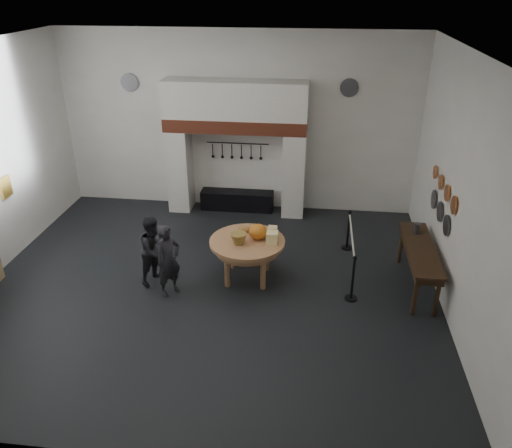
# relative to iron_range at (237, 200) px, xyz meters

# --- Properties ---
(floor) EXTENTS (9.00, 8.00, 0.02)m
(floor) POSITION_rel_iron_range_xyz_m (0.00, -3.72, -0.25)
(floor) COLOR black
(floor) RESTS_ON ground
(ceiling) EXTENTS (9.00, 8.00, 0.02)m
(ceiling) POSITION_rel_iron_range_xyz_m (0.00, -3.72, 4.25)
(ceiling) COLOR silver
(ceiling) RESTS_ON wall_back
(wall_back) EXTENTS (9.00, 0.02, 4.50)m
(wall_back) POSITION_rel_iron_range_xyz_m (0.00, 0.28, 2.00)
(wall_back) COLOR white
(wall_back) RESTS_ON floor
(wall_front) EXTENTS (9.00, 0.02, 4.50)m
(wall_front) POSITION_rel_iron_range_xyz_m (0.00, -7.72, 2.00)
(wall_front) COLOR white
(wall_front) RESTS_ON floor
(wall_right) EXTENTS (0.02, 8.00, 4.50)m
(wall_right) POSITION_rel_iron_range_xyz_m (4.50, -3.72, 2.00)
(wall_right) COLOR white
(wall_right) RESTS_ON floor
(chimney_pier_left) EXTENTS (0.55, 0.70, 2.15)m
(chimney_pier_left) POSITION_rel_iron_range_xyz_m (-1.48, -0.07, 0.82)
(chimney_pier_left) COLOR silver
(chimney_pier_left) RESTS_ON floor
(chimney_pier_right) EXTENTS (0.55, 0.70, 2.15)m
(chimney_pier_right) POSITION_rel_iron_range_xyz_m (1.48, -0.07, 0.82)
(chimney_pier_right) COLOR silver
(chimney_pier_right) RESTS_ON floor
(hearth_brick_band) EXTENTS (3.50, 0.72, 0.32)m
(hearth_brick_band) POSITION_rel_iron_range_xyz_m (0.00, -0.07, 2.06)
(hearth_brick_band) COLOR #9E442B
(hearth_brick_band) RESTS_ON chimney_pier_left
(chimney_hood) EXTENTS (3.50, 0.70, 0.90)m
(chimney_hood) POSITION_rel_iron_range_xyz_m (0.00, -0.07, 2.67)
(chimney_hood) COLOR silver
(chimney_hood) RESTS_ON hearth_brick_band
(iron_range) EXTENTS (1.90, 0.45, 0.50)m
(iron_range) POSITION_rel_iron_range_xyz_m (0.00, 0.00, 0.00)
(iron_range) COLOR black
(iron_range) RESTS_ON floor
(utensil_rail) EXTENTS (1.60, 0.02, 0.02)m
(utensil_rail) POSITION_rel_iron_range_xyz_m (0.00, 0.20, 1.50)
(utensil_rail) COLOR black
(utensil_rail) RESTS_ON wall_back
(wall_plaque) EXTENTS (0.05, 0.34, 0.44)m
(wall_plaque) POSITION_rel_iron_range_xyz_m (-4.45, -2.92, 1.35)
(wall_plaque) COLOR gold
(wall_plaque) RESTS_ON wall_left
(work_table) EXTENTS (1.84, 1.84, 0.07)m
(work_table) POSITION_rel_iron_range_xyz_m (0.73, -3.30, 0.59)
(work_table) COLOR tan
(work_table) RESTS_ON floor
(pumpkin) EXTENTS (0.36, 0.36, 0.31)m
(pumpkin) POSITION_rel_iron_range_xyz_m (0.93, -3.20, 0.78)
(pumpkin) COLOR orange
(pumpkin) RESTS_ON work_table
(cheese_block_big) EXTENTS (0.22, 0.22, 0.24)m
(cheese_block_big) POSITION_rel_iron_range_xyz_m (1.23, -3.35, 0.74)
(cheese_block_big) COLOR #FEED98
(cheese_block_big) RESTS_ON work_table
(cheese_block_small) EXTENTS (0.18, 0.18, 0.20)m
(cheese_block_small) POSITION_rel_iron_range_xyz_m (1.21, -3.05, 0.72)
(cheese_block_small) COLOR #FAD895
(cheese_block_small) RESTS_ON work_table
(wicker_basket) EXTENTS (0.39, 0.39, 0.22)m
(wicker_basket) POSITION_rel_iron_range_xyz_m (0.58, -3.45, 0.73)
(wicker_basket) COLOR olive
(wicker_basket) RESTS_ON work_table
(bread_loaf) EXTENTS (0.31, 0.18, 0.13)m
(bread_loaf) POSITION_rel_iron_range_xyz_m (0.63, -2.95, 0.69)
(bread_loaf) COLOR #AA753C
(bread_loaf) RESTS_ON work_table
(visitor_near) EXTENTS (0.61, 0.63, 1.46)m
(visitor_near) POSITION_rel_iron_range_xyz_m (-0.70, -4.01, 0.48)
(visitor_near) COLOR black
(visitor_near) RESTS_ON floor
(visitor_far) EXTENTS (0.80, 0.87, 1.43)m
(visitor_far) POSITION_rel_iron_range_xyz_m (-1.10, -3.61, 0.47)
(visitor_far) COLOR black
(visitor_far) RESTS_ON floor
(side_table) EXTENTS (0.55, 2.20, 0.06)m
(side_table) POSITION_rel_iron_range_xyz_m (4.10, -3.22, 0.62)
(side_table) COLOR #322112
(side_table) RESTS_ON floor
(pewter_jug) EXTENTS (0.12, 0.12, 0.22)m
(pewter_jug) POSITION_rel_iron_range_xyz_m (4.10, -2.62, 0.76)
(pewter_jug) COLOR #454549
(pewter_jug) RESTS_ON side_table
(copper_pan_a) EXTENTS (0.03, 0.34, 0.34)m
(copper_pan_a) POSITION_rel_iron_range_xyz_m (4.46, -3.52, 1.70)
(copper_pan_a) COLOR #C6662D
(copper_pan_a) RESTS_ON wall_right
(copper_pan_b) EXTENTS (0.03, 0.32, 0.32)m
(copper_pan_b) POSITION_rel_iron_range_xyz_m (4.46, -2.97, 1.70)
(copper_pan_b) COLOR #C6662D
(copper_pan_b) RESTS_ON wall_right
(copper_pan_c) EXTENTS (0.03, 0.30, 0.30)m
(copper_pan_c) POSITION_rel_iron_range_xyz_m (4.46, -2.42, 1.70)
(copper_pan_c) COLOR #C6662D
(copper_pan_c) RESTS_ON wall_right
(copper_pan_d) EXTENTS (0.03, 0.28, 0.28)m
(copper_pan_d) POSITION_rel_iron_range_xyz_m (4.46, -1.87, 1.70)
(copper_pan_d) COLOR #C6662D
(copper_pan_d) RESTS_ON wall_right
(pewter_plate_left) EXTENTS (0.03, 0.40, 0.40)m
(pewter_plate_left) POSITION_rel_iron_range_xyz_m (4.46, -3.32, 1.20)
(pewter_plate_left) COLOR #4C4C51
(pewter_plate_left) RESTS_ON wall_right
(pewter_plate_mid) EXTENTS (0.03, 0.40, 0.40)m
(pewter_plate_mid) POSITION_rel_iron_range_xyz_m (4.46, -2.72, 1.20)
(pewter_plate_mid) COLOR #4C4C51
(pewter_plate_mid) RESTS_ON wall_right
(pewter_plate_right) EXTENTS (0.03, 0.40, 0.40)m
(pewter_plate_right) POSITION_rel_iron_range_xyz_m (4.46, -2.12, 1.20)
(pewter_plate_right) COLOR #4C4C51
(pewter_plate_right) RESTS_ON wall_right
(pewter_plate_back_left) EXTENTS (0.44, 0.03, 0.44)m
(pewter_plate_back_left) POSITION_rel_iron_range_xyz_m (-2.70, 0.24, 2.95)
(pewter_plate_back_left) COLOR #4C4C51
(pewter_plate_back_left) RESTS_ON wall_back
(pewter_plate_back_right) EXTENTS (0.44, 0.03, 0.44)m
(pewter_plate_back_right) POSITION_rel_iron_range_xyz_m (2.70, 0.24, 2.95)
(pewter_plate_back_right) COLOR #4C4C51
(pewter_plate_back_right) RESTS_ON wall_back
(barrier_post_near) EXTENTS (0.05, 0.05, 0.90)m
(barrier_post_near) POSITION_rel_iron_range_xyz_m (2.81, -3.81, 0.20)
(barrier_post_near) COLOR black
(barrier_post_near) RESTS_ON floor
(barrier_post_far) EXTENTS (0.05, 0.05, 0.90)m
(barrier_post_far) POSITION_rel_iron_range_xyz_m (2.81, -1.81, 0.20)
(barrier_post_far) COLOR black
(barrier_post_far) RESTS_ON floor
(barrier_rope) EXTENTS (0.04, 2.00, 0.04)m
(barrier_rope) POSITION_rel_iron_range_xyz_m (2.81, -2.81, 0.60)
(barrier_rope) COLOR beige
(barrier_rope) RESTS_ON barrier_post_near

